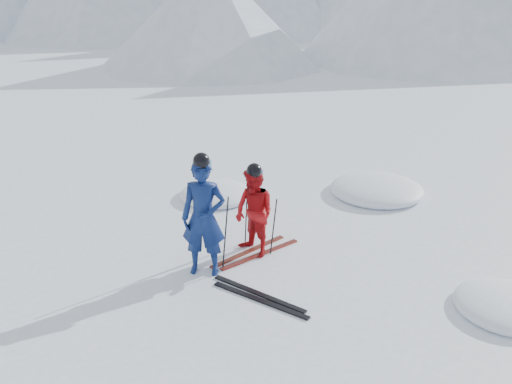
% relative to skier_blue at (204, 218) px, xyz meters
% --- Properties ---
extents(ground, '(160.00, 160.00, 0.00)m').
position_rel_skier_blue_xyz_m(ground, '(2.36, 0.62, -0.98)').
color(ground, white).
rests_on(ground, ground).
extents(skier_blue, '(0.84, 0.70, 1.96)m').
position_rel_skier_blue_xyz_m(skier_blue, '(0.00, 0.00, 0.00)').
color(skier_blue, navy).
rests_on(skier_blue, ground).
extents(skier_red, '(0.93, 0.83, 1.58)m').
position_rel_skier_blue_xyz_m(skier_red, '(0.42, 0.94, -0.19)').
color(skier_red, '#B00E11').
rests_on(skier_red, ground).
extents(pole_blue_left, '(0.13, 0.09, 1.31)m').
position_rel_skier_blue_xyz_m(pole_blue_left, '(-0.30, 0.15, -0.33)').
color(pole_blue_left, black).
rests_on(pole_blue_left, ground).
extents(pole_blue_right, '(0.13, 0.08, 1.31)m').
position_rel_skier_blue_xyz_m(pole_blue_right, '(0.25, 0.25, -0.33)').
color(pole_blue_right, black).
rests_on(pole_blue_right, ground).
extents(pole_red_left, '(0.11, 0.09, 1.05)m').
position_rel_skier_blue_xyz_m(pole_red_left, '(0.12, 1.19, -0.46)').
color(pole_red_left, black).
rests_on(pole_red_left, ground).
extents(pole_red_right, '(0.11, 0.08, 1.05)m').
position_rel_skier_blue_xyz_m(pole_red_right, '(0.72, 1.09, -0.46)').
color(pole_red_right, black).
rests_on(pole_red_right, ground).
extents(ski_worn_left, '(0.64, 1.64, 0.03)m').
position_rel_skier_blue_xyz_m(ski_worn_left, '(0.30, 0.94, -0.97)').
color(ski_worn_left, black).
rests_on(ski_worn_left, ground).
extents(ski_worn_right, '(0.75, 1.60, 0.03)m').
position_rel_skier_blue_xyz_m(ski_worn_right, '(0.54, 0.94, -0.97)').
color(ski_worn_right, black).
rests_on(ski_worn_right, ground).
extents(ski_loose_a, '(1.70, 0.33, 0.03)m').
position_rel_skier_blue_xyz_m(ski_loose_a, '(1.10, -0.20, -0.97)').
color(ski_loose_a, black).
rests_on(ski_loose_a, ground).
extents(ski_loose_b, '(1.70, 0.28, 0.03)m').
position_rel_skier_blue_xyz_m(ski_loose_b, '(1.20, -0.35, -0.97)').
color(ski_loose_b, black).
rests_on(ski_loose_b, ground).
extents(snow_lumps, '(8.66, 6.79, 0.46)m').
position_rel_skier_blue_xyz_m(snow_lumps, '(1.82, 3.09, -0.98)').
color(snow_lumps, white).
rests_on(snow_lumps, ground).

